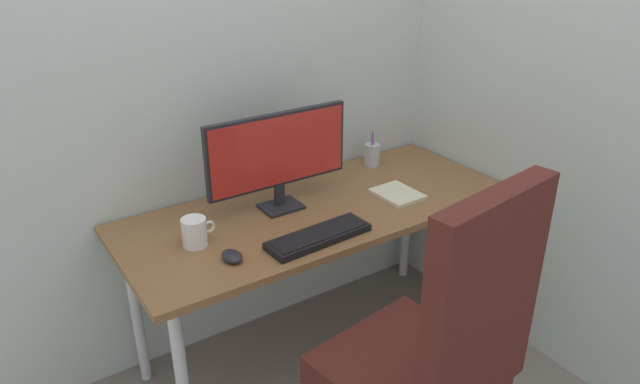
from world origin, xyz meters
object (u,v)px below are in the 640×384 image
(notebook, at_px, (397,194))
(pen_holder, at_px, (372,154))
(monitor, at_px, (278,153))
(coffee_mug, at_px, (195,232))
(keyboard, at_px, (318,236))
(mouse, at_px, (232,256))
(office_chair, at_px, (436,351))

(notebook, bearing_deg, pen_holder, 68.59)
(monitor, distance_m, coffee_mug, 0.44)
(coffee_mug, bearing_deg, keyboard, -28.52)
(pen_holder, height_order, coffee_mug, pen_holder)
(mouse, xyz_separation_m, coffee_mug, (-0.06, 0.16, 0.04))
(monitor, bearing_deg, mouse, -142.50)
(mouse, distance_m, notebook, 0.79)
(mouse, bearing_deg, notebook, 2.72)
(keyboard, height_order, coffee_mug, coffee_mug)
(keyboard, distance_m, pen_holder, 0.73)
(keyboard, height_order, mouse, mouse)
(office_chair, xyz_separation_m, mouse, (-0.35, 0.61, 0.13))
(mouse, height_order, coffee_mug, coffee_mug)
(monitor, height_order, mouse, monitor)
(keyboard, bearing_deg, mouse, 171.87)
(office_chair, bearing_deg, keyboard, 93.96)
(office_chair, relative_size, pen_holder, 6.90)
(office_chair, relative_size, mouse, 12.58)
(office_chair, xyz_separation_m, monitor, (-0.02, 0.87, 0.35))
(monitor, distance_m, pen_holder, 0.61)
(pen_holder, bearing_deg, notebook, -110.34)
(office_chair, distance_m, monitor, 0.93)
(mouse, relative_size, notebook, 0.47)
(notebook, distance_m, coffee_mug, 0.85)
(monitor, xyz_separation_m, coffee_mug, (-0.39, -0.09, -0.18))
(mouse, bearing_deg, pen_holder, 20.64)
(office_chair, xyz_separation_m, pen_holder, (0.55, 1.00, 0.17))
(coffee_mug, bearing_deg, office_chair, -61.66)
(coffee_mug, bearing_deg, mouse, -68.95)
(office_chair, bearing_deg, monitor, 91.59)
(keyboard, height_order, notebook, keyboard)
(notebook, xyz_separation_m, coffee_mug, (-0.85, 0.08, 0.04))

